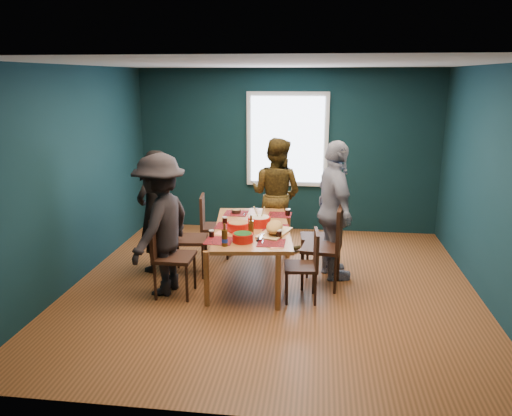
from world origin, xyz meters
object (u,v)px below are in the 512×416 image
(chair_left_far, at_px, (209,221))
(chair_left_mid, at_px, (182,232))
(person_back, at_px, (276,194))
(chair_right_far, at_px, (320,231))
(bowl_herbs, at_px, (243,237))
(chair_right_mid, at_px, (330,241))
(bowl_salad, at_px, (238,226))
(person_near_left, at_px, (161,225))
(cutting_board, at_px, (274,228))
(chair_left_near, at_px, (167,249))
(dining_table, at_px, (252,232))
(chair_right_near, at_px, (308,260))
(bowl_dumpling, at_px, (259,221))
(person_far_left, at_px, (155,211))
(person_right, at_px, (335,211))

(chair_left_far, height_order, chair_left_mid, chair_left_mid)
(chair_left_far, distance_m, person_back, 1.09)
(chair_right_far, bearing_deg, bowl_herbs, -131.31)
(chair_right_mid, relative_size, bowl_herbs, 4.29)
(bowl_salad, bearing_deg, person_near_left, -158.75)
(cutting_board, bearing_deg, chair_left_far, 152.40)
(chair_left_near, bearing_deg, chair_left_mid, 89.31)
(dining_table, bearing_deg, chair_right_near, -44.10)
(person_back, bearing_deg, person_near_left, 78.02)
(chair_right_far, distance_m, chair_right_mid, 0.76)
(cutting_board, bearing_deg, person_back, 111.49)
(chair_right_mid, relative_size, bowl_dumpling, 3.52)
(dining_table, height_order, person_near_left, person_near_left)
(bowl_salad, bearing_deg, bowl_dumpling, 47.24)
(chair_right_mid, xyz_separation_m, cutting_board, (-0.68, -0.13, 0.17))
(chair_left_far, bearing_deg, chair_left_near, -106.94)
(person_far_left, bearing_deg, bowl_herbs, 81.75)
(dining_table, height_order, chair_right_mid, chair_right_mid)
(chair_right_far, xyz_separation_m, cutting_board, (-0.56, -0.87, 0.29))
(person_back, height_order, person_near_left, person_near_left)
(chair_right_far, height_order, person_far_left, person_far_left)
(chair_left_far, bearing_deg, chair_right_near, -50.32)
(person_far_left, bearing_deg, chair_right_far, 123.79)
(bowl_dumpling, bearing_deg, dining_table, -145.80)
(chair_left_mid, bearing_deg, bowl_dumpling, -7.16)
(chair_left_near, xyz_separation_m, person_far_left, (-0.39, 0.78, 0.25))
(chair_left_mid, relative_size, chair_right_near, 1.17)
(person_far_left, height_order, bowl_dumpling, person_far_left)
(bowl_dumpling, bearing_deg, chair_left_far, 138.42)
(chair_left_far, height_order, chair_right_mid, chair_right_mid)
(person_right, xyz_separation_m, bowl_dumpling, (-0.95, -0.14, -0.13))
(chair_left_mid, height_order, chair_right_far, chair_left_mid)
(chair_left_mid, distance_m, cutting_board, 1.30)
(dining_table, bearing_deg, person_near_left, -160.03)
(bowl_herbs, bearing_deg, person_right, 36.88)
(chair_right_mid, height_order, bowl_salad, chair_right_mid)
(chair_right_far, bearing_deg, chair_left_mid, -167.78)
(chair_right_far, distance_m, cutting_board, 1.08)
(chair_left_far, bearing_deg, chair_right_mid, -36.03)
(chair_left_near, bearing_deg, chair_left_far, 81.18)
(person_near_left, bearing_deg, person_right, 121.52)
(chair_left_far, xyz_separation_m, chair_right_mid, (1.71, -0.91, 0.07))
(person_near_left, bearing_deg, cutting_board, 113.86)
(chair_right_far, height_order, bowl_salad, chair_right_far)
(cutting_board, bearing_deg, dining_table, 158.00)
(bowl_salad, xyz_separation_m, cutting_board, (0.45, -0.06, 0.01))
(chair_left_mid, xyz_separation_m, bowl_dumpling, (1.02, -0.00, 0.19))
(chair_right_near, distance_m, person_near_left, 1.79)
(chair_left_near, bearing_deg, bowl_dumpling, 32.58)
(chair_left_mid, relative_size, person_right, 0.55)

